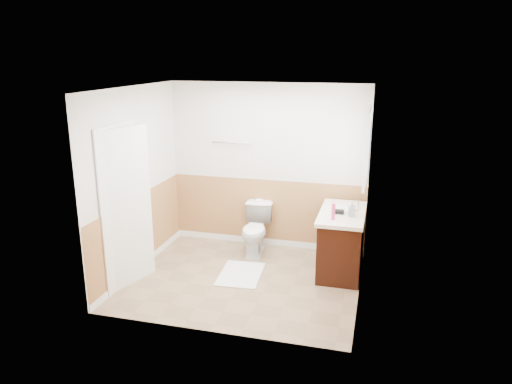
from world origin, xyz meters
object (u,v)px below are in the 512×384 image
(bath_mat, at_px, (241,274))
(vanity_cabinet, at_px, (342,243))
(lotion_bottle, at_px, (333,212))
(toilet, at_px, (256,230))
(soap_dispenser, at_px, (352,209))

(bath_mat, relative_size, vanity_cabinet, 0.73)
(vanity_cabinet, xyz_separation_m, lotion_bottle, (-0.10, -0.35, 0.56))
(bath_mat, height_order, vanity_cabinet, vanity_cabinet)
(toilet, bearing_deg, soap_dispenser, -21.30)
(bath_mat, bearing_deg, soap_dispenser, 14.20)
(bath_mat, bearing_deg, vanity_cabinet, 21.06)
(lotion_bottle, distance_m, soap_dispenser, 0.30)
(toilet, relative_size, lotion_bottle, 3.34)
(bath_mat, xyz_separation_m, vanity_cabinet, (1.29, 0.50, 0.39))
(vanity_cabinet, height_order, soap_dispenser, soap_dispenser)
(toilet, distance_m, soap_dispenser, 1.59)
(toilet, height_order, soap_dispenser, soap_dispenser)
(toilet, bearing_deg, vanity_cabinet, -17.03)
(toilet, height_order, lotion_bottle, lotion_bottle)
(toilet, relative_size, soap_dispenser, 3.66)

